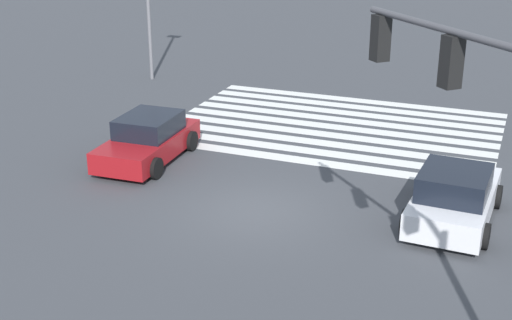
% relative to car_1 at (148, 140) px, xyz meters
% --- Properties ---
extents(ground_plane, '(147.02, 147.02, 0.00)m').
position_rel_car_1_xyz_m(ground_plane, '(-4.78, 2.39, -0.70)').
color(ground_plane, '#3D3F44').
extents(crosswalk_markings, '(12.03, 8.20, 0.01)m').
position_rel_car_1_xyz_m(crosswalk_markings, '(-4.78, -5.63, -0.70)').
color(crosswalk_markings, silver).
rests_on(crosswalk_markings, ground_plane).
extents(car_1, '(2.28, 4.41, 1.51)m').
position_rel_car_1_xyz_m(car_1, '(0.00, 0.00, 0.00)').
color(car_1, maroon).
rests_on(car_1, ground_plane).
extents(car_2, '(2.34, 4.36, 1.57)m').
position_rel_car_1_xyz_m(car_2, '(-9.99, 1.05, 0.02)').
color(car_2, silver).
rests_on(car_2, ground_plane).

